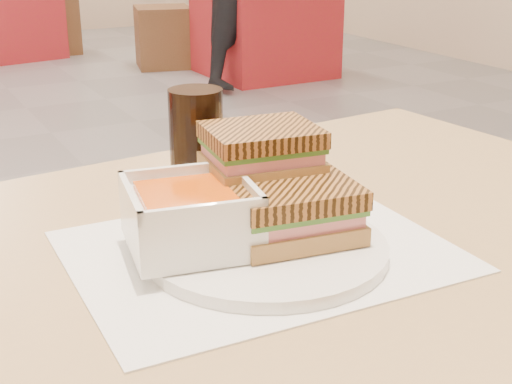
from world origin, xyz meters
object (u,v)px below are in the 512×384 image
plate (266,249)px  soup_bowl (190,218)px  bg_chair_1r (268,33)px  bg_chair_2r (50,26)px  main_table (225,336)px  panini_lower (292,210)px  cola_glass (197,146)px  bg_table_1 (264,25)px  bg_chair_1l (164,37)px

plate → soup_bowl: (-0.07, 0.03, 0.04)m
bg_chair_1r → bg_chair_2r: (-1.47, 1.16, 0.02)m
main_table → panini_lower: (0.06, -0.04, 0.16)m
cola_glass → bg_table_1: size_ratio=0.17×
main_table → soup_bowl: size_ratio=8.53×
soup_bowl → bg_chair_1r: 5.30m
soup_bowl → bg_table_1: size_ratio=0.18×
soup_bowl → bg_table_1: (2.34, 4.07, -0.44)m
plate → bg_chair_1l: plate is taller
panini_lower → bg_table_1: 4.68m
plate → soup_bowl: bearing=157.1°
main_table → bg_chair_2r: 5.83m
bg_chair_2r → soup_bowl: bearing=-101.6°
main_table → bg_table_1: bearing=60.5°
plate → bg_table_1: 4.70m
bg_table_1 → bg_chair_1r: bg_table_1 is taller
soup_bowl → bg_table_1: 4.71m
soup_bowl → bg_table_1: soup_bowl is taller
bg_chair_1r → panini_lower: bearing=-118.9°
soup_bowl → bg_chair_1l: 5.07m
bg_chair_2r → bg_chair_1l: bearing=-58.4°
cola_glass → bg_chair_1r: cola_glass is taller
bg_table_1 → bg_chair_2r: bg_table_1 is taller
bg_chair_1r → bg_chair_2r: size_ratio=0.92×
bg_chair_1r → bg_chair_2r: bearing=141.6°
bg_table_1 → bg_chair_2r: 2.03m
plate → bg_chair_2r: 5.88m
plate → cola_glass: bearing=88.8°
soup_bowl → bg_chair_1l: size_ratio=0.30×
bg_chair_1l → main_table: bearing=-110.5°
cola_glass → bg_table_1: (2.26, 3.91, -0.46)m
panini_lower → bg_chair_1r: size_ratio=0.34×
soup_bowl → main_table: bearing=17.2°
panini_lower → cola_glass: (-0.03, 0.19, 0.03)m
bg_table_1 → bg_chair_1l: bg_table_1 is taller
soup_bowl → bg_chair_1r: soup_bowl is taller
plate → bg_table_1: size_ratio=0.31×
main_table → bg_table_1: 4.66m
bg_table_1 → bg_chair_2r: size_ratio=1.79×
bg_chair_1l → bg_table_1: bearing=-49.8°
soup_bowl → bg_chair_1r: bearing=59.9°
soup_bowl → cola_glass: (0.08, 0.16, 0.02)m
panini_lower → bg_chair_1l: size_ratio=0.30×
soup_bowl → bg_chair_1r: size_ratio=0.34×
main_table → panini_lower: size_ratio=8.65×
bg_table_1 → plate: bearing=-118.9°
main_table → cola_glass: size_ratio=8.76×
bg_chair_1r → bg_chair_2r: 1.87m
main_table → bg_chair_1r: (2.60, 4.55, -0.42)m
main_table → cola_glass: (0.03, 0.14, 0.19)m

